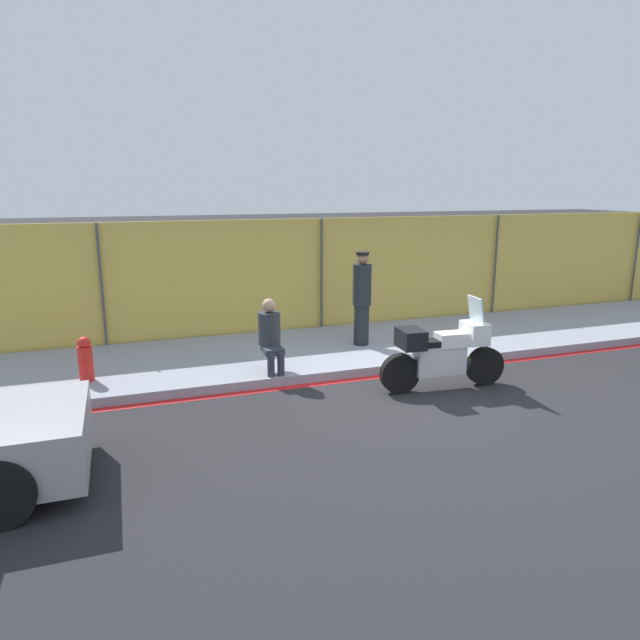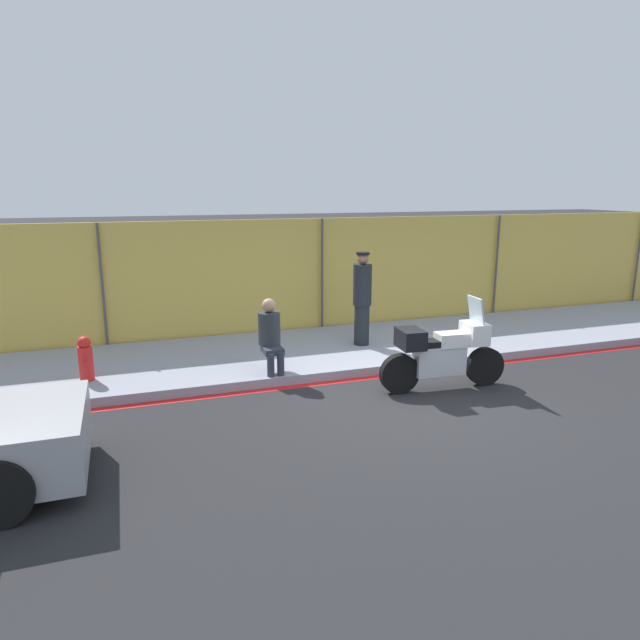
{
  "view_description": "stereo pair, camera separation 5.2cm",
  "coord_description": "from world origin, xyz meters",
  "px_view_note": "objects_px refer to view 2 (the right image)",
  "views": [
    {
      "loc": [
        -4.13,
        -7.35,
        3.19
      ],
      "look_at": [
        -0.9,
        1.81,
        0.91
      ],
      "focal_mm": 32.0,
      "sensor_mm": 36.0,
      "label": 1
    },
    {
      "loc": [
        -4.09,
        -7.37,
        3.19
      ],
      "look_at": [
        -0.9,
        1.81,
        0.91
      ],
      "focal_mm": 32.0,
      "sensor_mm": 36.0,
      "label": 2
    }
  ],
  "objects_px": {
    "motorcycle": "(443,353)",
    "person_seated_on_curb": "(270,332)",
    "fire_hydrant": "(86,359)",
    "officer_standing": "(362,298)"
  },
  "relations": [
    {
      "from": "motorcycle",
      "to": "person_seated_on_curb",
      "type": "relative_size",
      "value": 1.75
    },
    {
      "from": "motorcycle",
      "to": "officer_standing",
      "type": "relative_size",
      "value": 1.18
    },
    {
      "from": "officer_standing",
      "to": "motorcycle",
      "type": "bearing_deg",
      "value": -81.0
    },
    {
      "from": "motorcycle",
      "to": "officer_standing",
      "type": "bearing_deg",
      "value": 103.38
    },
    {
      "from": "person_seated_on_curb",
      "to": "officer_standing",
      "type": "bearing_deg",
      "value": 25.28
    },
    {
      "from": "motorcycle",
      "to": "fire_hydrant",
      "type": "distance_m",
      "value": 5.7
    },
    {
      "from": "motorcycle",
      "to": "fire_hydrant",
      "type": "xyz_separation_m",
      "value": [
        -5.39,
        1.86,
        -0.09
      ]
    },
    {
      "from": "officer_standing",
      "to": "person_seated_on_curb",
      "type": "bearing_deg",
      "value": -154.72
    },
    {
      "from": "officer_standing",
      "to": "fire_hydrant",
      "type": "relative_size",
      "value": 2.51
    },
    {
      "from": "fire_hydrant",
      "to": "officer_standing",
      "type": "bearing_deg",
      "value": 5.97
    }
  ]
}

